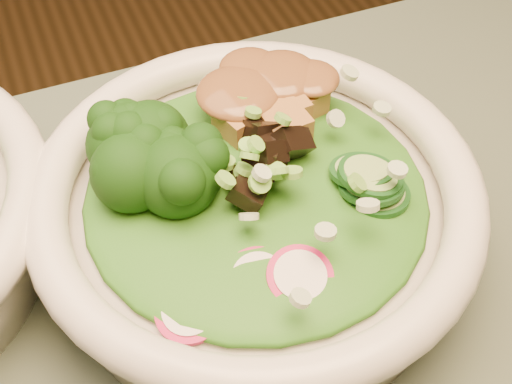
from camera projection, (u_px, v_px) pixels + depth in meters
name	position (u px, v px, depth m)	size (l,w,h in m)	color
salad_bowl	(256.00, 213.00, 0.45)	(0.28, 0.28, 0.08)	silver
lettuce_bed	(256.00, 191.00, 0.44)	(0.21, 0.21, 0.03)	#1D5712
broccoli_florets	(146.00, 175.00, 0.42)	(0.08, 0.07, 0.05)	black
radish_slices	(261.00, 281.00, 0.39)	(0.11, 0.04, 0.02)	#AB0D42
cucumber_slices	(369.00, 179.00, 0.43)	(0.07, 0.07, 0.04)	#9BCC71
mushroom_heap	(256.00, 159.00, 0.43)	(0.07, 0.07, 0.04)	black
tofu_cubes	(259.00, 103.00, 0.47)	(0.09, 0.06, 0.04)	#A56837
peanut_sauce	(259.00, 87.00, 0.46)	(0.07, 0.06, 0.02)	brown
scallion_garnish	(256.00, 163.00, 0.42)	(0.20, 0.20, 0.03)	#74B941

